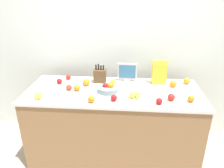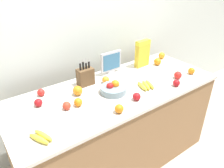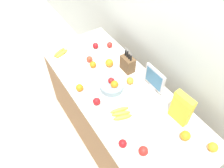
{
  "view_description": "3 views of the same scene",
  "coord_description": "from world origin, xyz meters",
  "px_view_note": "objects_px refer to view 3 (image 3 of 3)",
  "views": [
    {
      "loc": [
        0.17,
        -2.29,
        1.98
      ],
      "look_at": [
        -0.02,
        0.06,
        0.97
      ],
      "focal_mm": 35.0,
      "sensor_mm": 36.0,
      "label": 1
    },
    {
      "loc": [
        -1.06,
        -1.4,
        1.93
      ],
      "look_at": [
        -0.03,
        0.03,
        0.96
      ],
      "focal_mm": 35.0,
      "sensor_mm": 36.0,
      "label": 2
    },
    {
      "loc": [
        1.11,
        -0.8,
        2.5
      ],
      "look_at": [
        -0.03,
        -0.06,
        1.01
      ],
      "focal_mm": 35.0,
      "sensor_mm": 36.0,
      "label": 3
    }
  ],
  "objects_px": {
    "banana_bunch_right": "(60,53)",
    "orange_back_center": "(79,88)",
    "small_monitor": "(154,79)",
    "orange_by_cereal": "(93,65)",
    "apple_middle": "(123,143)",
    "apple_by_knife_block": "(97,101)",
    "apple_leftmost": "(110,45)",
    "orange_front_left": "(109,63)",
    "cereal_box": "(182,108)",
    "knife_block": "(128,64)",
    "apple_rightmost": "(96,46)",
    "orange_front_center": "(130,81)",
    "orange_front_right": "(185,136)",
    "banana_bunch_left": "(121,114)",
    "orange_mid_left": "(213,147)",
    "apple_near_bananas": "(143,151)",
    "apple_front": "(89,59)",
    "fruit_bowl": "(112,86)"
  },
  "relations": [
    {
      "from": "banana_bunch_right",
      "to": "orange_back_center",
      "type": "xyz_separation_m",
      "value": [
        0.6,
        -0.07,
        0.02
      ]
    },
    {
      "from": "small_monitor",
      "to": "orange_by_cereal",
      "type": "bearing_deg",
      "value": -149.43
    },
    {
      "from": "apple_middle",
      "to": "apple_by_knife_block",
      "type": "height_order",
      "value": "apple_by_knife_block"
    },
    {
      "from": "apple_leftmost",
      "to": "orange_front_left",
      "type": "relative_size",
      "value": 0.77
    },
    {
      "from": "banana_bunch_right",
      "to": "orange_by_cereal",
      "type": "height_order",
      "value": "orange_by_cereal"
    },
    {
      "from": "small_monitor",
      "to": "orange_front_left",
      "type": "distance_m",
      "value": 0.53
    },
    {
      "from": "cereal_box",
      "to": "apple_leftmost",
      "type": "xyz_separation_m",
      "value": [
        -1.15,
        0.04,
        -0.13
      ]
    },
    {
      "from": "knife_block",
      "to": "apple_rightmost",
      "type": "relative_size",
      "value": 3.93
    },
    {
      "from": "apple_by_knife_block",
      "to": "orange_front_center",
      "type": "relative_size",
      "value": 0.97
    },
    {
      "from": "orange_front_right",
      "to": "knife_block",
      "type": "bearing_deg",
      "value": 174.97
    },
    {
      "from": "apple_by_knife_block",
      "to": "orange_front_right",
      "type": "distance_m",
      "value": 0.8
    },
    {
      "from": "banana_bunch_right",
      "to": "orange_front_right",
      "type": "height_order",
      "value": "orange_front_right"
    },
    {
      "from": "apple_by_knife_block",
      "to": "orange_by_cereal",
      "type": "relative_size",
      "value": 0.99
    },
    {
      "from": "small_monitor",
      "to": "banana_bunch_left",
      "type": "bearing_deg",
      "value": -78.19
    },
    {
      "from": "orange_mid_left",
      "to": "orange_by_cereal",
      "type": "bearing_deg",
      "value": -166.82
    },
    {
      "from": "banana_bunch_right",
      "to": "apple_by_knife_block",
      "type": "bearing_deg",
      "value": -0.86
    },
    {
      "from": "apple_leftmost",
      "to": "orange_mid_left",
      "type": "distance_m",
      "value": 1.5
    },
    {
      "from": "knife_block",
      "to": "apple_near_bananas",
      "type": "xyz_separation_m",
      "value": [
        0.81,
        -0.44,
        -0.05
      ]
    },
    {
      "from": "banana_bunch_left",
      "to": "apple_by_knife_block",
      "type": "relative_size",
      "value": 2.78
    },
    {
      "from": "small_monitor",
      "to": "orange_mid_left",
      "type": "distance_m",
      "value": 0.74
    },
    {
      "from": "orange_front_left",
      "to": "apple_front",
      "type": "bearing_deg",
      "value": -140.79
    },
    {
      "from": "apple_near_bananas",
      "to": "orange_back_center",
      "type": "xyz_separation_m",
      "value": [
        -0.83,
        -0.11,
        -0.0
      ]
    },
    {
      "from": "apple_leftmost",
      "to": "apple_near_bananas",
      "type": "distance_m",
      "value": 1.32
    },
    {
      "from": "banana_bunch_right",
      "to": "apple_leftmost",
      "type": "xyz_separation_m",
      "value": [
        0.19,
        0.53,
        0.01
      ]
    },
    {
      "from": "orange_by_cereal",
      "to": "orange_front_right",
      "type": "height_order",
      "value": "orange_front_right"
    },
    {
      "from": "apple_by_knife_block",
      "to": "apple_front",
      "type": "bearing_deg",
      "value": 157.29
    },
    {
      "from": "cereal_box",
      "to": "banana_bunch_right",
      "type": "bearing_deg",
      "value": -163.78
    },
    {
      "from": "apple_near_bananas",
      "to": "apple_by_knife_block",
      "type": "relative_size",
      "value": 1.1
    },
    {
      "from": "orange_front_left",
      "to": "orange_front_center",
      "type": "bearing_deg",
      "value": 6.25
    },
    {
      "from": "apple_middle",
      "to": "orange_front_left",
      "type": "height_order",
      "value": "orange_front_left"
    },
    {
      "from": "knife_block",
      "to": "orange_front_left",
      "type": "bearing_deg",
      "value": -140.69
    },
    {
      "from": "orange_front_center",
      "to": "orange_mid_left",
      "type": "height_order",
      "value": "orange_mid_left"
    },
    {
      "from": "fruit_bowl",
      "to": "apple_leftmost",
      "type": "height_order",
      "value": "fruit_bowl"
    },
    {
      "from": "cereal_box",
      "to": "orange_by_cereal",
      "type": "distance_m",
      "value": 1.01
    },
    {
      "from": "apple_near_bananas",
      "to": "orange_front_left",
      "type": "distance_m",
      "value": 1.01
    },
    {
      "from": "apple_front",
      "to": "orange_front_center",
      "type": "xyz_separation_m",
      "value": [
        0.5,
        0.18,
        0.0
      ]
    },
    {
      "from": "apple_leftmost",
      "to": "orange_front_right",
      "type": "xyz_separation_m",
      "value": [
        1.31,
        -0.13,
        0.01
      ]
    },
    {
      "from": "banana_bunch_left",
      "to": "apple_middle",
      "type": "relative_size",
      "value": 2.86
    },
    {
      "from": "banana_bunch_right",
      "to": "apple_leftmost",
      "type": "distance_m",
      "value": 0.57
    },
    {
      "from": "cereal_box",
      "to": "banana_bunch_right",
      "type": "height_order",
      "value": "cereal_box"
    },
    {
      "from": "apple_rightmost",
      "to": "orange_by_cereal",
      "type": "relative_size",
      "value": 0.96
    },
    {
      "from": "small_monitor",
      "to": "orange_by_cereal",
      "type": "xyz_separation_m",
      "value": [
        -0.57,
        -0.34,
        -0.09
      ]
    },
    {
      "from": "apple_by_knife_block",
      "to": "banana_bunch_right",
      "type": "bearing_deg",
      "value": 179.14
    },
    {
      "from": "cereal_box",
      "to": "banana_bunch_right",
      "type": "xyz_separation_m",
      "value": [
        -1.34,
        -0.49,
        -0.14
      ]
    },
    {
      "from": "orange_front_center",
      "to": "orange_front_right",
      "type": "xyz_separation_m",
      "value": [
        0.72,
        0.01,
        0.01
      ]
    },
    {
      "from": "banana_bunch_left",
      "to": "apple_near_bananas",
      "type": "height_order",
      "value": "apple_near_bananas"
    },
    {
      "from": "cereal_box",
      "to": "apple_rightmost",
      "type": "bearing_deg",
      "value": -178.98
    },
    {
      "from": "banana_bunch_right",
      "to": "orange_by_cereal",
      "type": "relative_size",
      "value": 2.73
    },
    {
      "from": "orange_front_right",
      "to": "apple_leftmost",
      "type": "bearing_deg",
      "value": 174.36
    },
    {
      "from": "apple_rightmost",
      "to": "orange_back_center",
      "type": "height_order",
      "value": "orange_back_center"
    }
  ]
}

